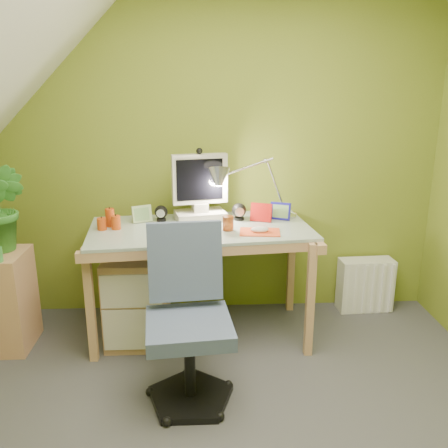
{
  "coord_description": "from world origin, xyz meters",
  "views": [
    {
      "loc": [
        -0.14,
        -1.83,
        1.68
      ],
      "look_at": [
        0.0,
        1.0,
        0.85
      ],
      "focal_mm": 38.0,
      "sensor_mm": 36.0,
      "label": 1
    }
  ],
  "objects_px": {
    "desk": "(201,281)",
    "desk_lamp": "(265,175)",
    "task_chair": "(189,326)",
    "side_ledge": "(10,300)",
    "potted_plant": "(1,208)",
    "radiator": "(365,285)",
    "monitor": "(200,187)"
  },
  "relations": [
    {
      "from": "monitor",
      "to": "side_ledge",
      "type": "xyz_separation_m",
      "value": [
        -1.25,
        -0.29,
        -0.69
      ]
    },
    {
      "from": "desk",
      "to": "side_ledge",
      "type": "relative_size",
      "value": 2.22
    },
    {
      "from": "radiator",
      "to": "side_ledge",
      "type": "bearing_deg",
      "value": -173.65
    },
    {
      "from": "desk",
      "to": "potted_plant",
      "type": "distance_m",
      "value": 1.37
    },
    {
      "from": "desk",
      "to": "desk_lamp",
      "type": "relative_size",
      "value": 2.3
    },
    {
      "from": "monitor",
      "to": "radiator",
      "type": "bearing_deg",
      "value": -6.87
    },
    {
      "from": "monitor",
      "to": "potted_plant",
      "type": "distance_m",
      "value": 1.28
    },
    {
      "from": "desk_lamp",
      "to": "radiator",
      "type": "bearing_deg",
      "value": 2.96
    },
    {
      "from": "task_chair",
      "to": "radiator",
      "type": "xyz_separation_m",
      "value": [
        1.33,
        1.06,
        -0.26
      ]
    },
    {
      "from": "monitor",
      "to": "side_ledge",
      "type": "distance_m",
      "value": 1.46
    },
    {
      "from": "task_chair",
      "to": "side_ledge",
      "type": "bearing_deg",
      "value": 145.72
    },
    {
      "from": "desk",
      "to": "task_chair",
      "type": "bearing_deg",
      "value": -100.86
    },
    {
      "from": "side_ledge",
      "to": "task_chair",
      "type": "bearing_deg",
      "value": -28.6
    },
    {
      "from": "side_ledge",
      "to": "radiator",
      "type": "height_order",
      "value": "side_ledge"
    },
    {
      "from": "desk",
      "to": "radiator",
      "type": "height_order",
      "value": "desk"
    },
    {
      "from": "monitor",
      "to": "potted_plant",
      "type": "height_order",
      "value": "monitor"
    },
    {
      "from": "side_ledge",
      "to": "potted_plant",
      "type": "xyz_separation_m",
      "value": [
        0.0,
        0.05,
        0.61
      ]
    },
    {
      "from": "desk",
      "to": "monitor",
      "type": "bearing_deg",
      "value": 84.16
    },
    {
      "from": "task_chair",
      "to": "monitor",
      "type": "bearing_deg",
      "value": 80.26
    },
    {
      "from": "desk",
      "to": "side_ledge",
      "type": "xyz_separation_m",
      "value": [
        -1.25,
        -0.11,
        -0.06
      ]
    },
    {
      "from": "desk_lamp",
      "to": "potted_plant",
      "type": "bearing_deg",
      "value": -177.24
    },
    {
      "from": "side_ledge",
      "to": "radiator",
      "type": "xyz_separation_m",
      "value": [
        2.52,
        0.41,
        -0.12
      ]
    },
    {
      "from": "desk_lamp",
      "to": "potted_plant",
      "type": "relative_size",
      "value": 1.1
    },
    {
      "from": "side_ledge",
      "to": "task_chair",
      "type": "distance_m",
      "value": 1.36
    },
    {
      "from": "desk",
      "to": "task_chair",
      "type": "height_order",
      "value": "task_chair"
    },
    {
      "from": "task_chair",
      "to": "desk",
      "type": "bearing_deg",
      "value": 79.3
    },
    {
      "from": "desk",
      "to": "potted_plant",
      "type": "bearing_deg",
      "value": 177.01
    },
    {
      "from": "side_ledge",
      "to": "desk_lamp",
      "type": "bearing_deg",
      "value": 9.75
    },
    {
      "from": "desk",
      "to": "potted_plant",
      "type": "xyz_separation_m",
      "value": [
        -1.25,
        -0.06,
        0.55
      ]
    },
    {
      "from": "monitor",
      "to": "desk_lamp",
      "type": "bearing_deg",
      "value": -12.25
    },
    {
      "from": "radiator",
      "to": "monitor",
      "type": "bearing_deg",
      "value": -177.55
    },
    {
      "from": "desk_lamp",
      "to": "task_chair",
      "type": "distance_m",
      "value": 1.24
    }
  ]
}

